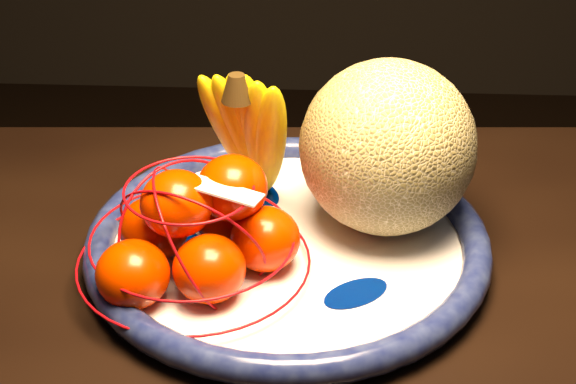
{
  "coord_description": "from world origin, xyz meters",
  "views": [
    {
      "loc": [
        -0.18,
        -0.48,
        1.28
      ],
      "look_at": [
        -0.22,
        0.25,
        0.83
      ],
      "focal_mm": 55.0,
      "sensor_mm": 36.0,
      "label": 1
    }
  ],
  "objects_px": {
    "fruit_bowl": "(287,243)",
    "banana_bunch": "(252,131)",
    "cantaloupe": "(387,147)",
    "mandarin_bag": "(199,232)"
  },
  "relations": [
    {
      "from": "cantaloupe",
      "to": "banana_bunch",
      "type": "relative_size",
      "value": 0.98
    },
    {
      "from": "fruit_bowl",
      "to": "mandarin_bag",
      "type": "distance_m",
      "value": 0.1
    },
    {
      "from": "fruit_bowl",
      "to": "banana_bunch",
      "type": "bearing_deg",
      "value": 120.55
    },
    {
      "from": "cantaloupe",
      "to": "banana_bunch",
      "type": "height_order",
      "value": "banana_bunch"
    },
    {
      "from": "fruit_bowl",
      "to": "banana_bunch",
      "type": "distance_m",
      "value": 0.12
    },
    {
      "from": "fruit_bowl",
      "to": "cantaloupe",
      "type": "relative_size",
      "value": 2.3
    },
    {
      "from": "fruit_bowl",
      "to": "cantaloupe",
      "type": "distance_m",
      "value": 0.14
    },
    {
      "from": "fruit_bowl",
      "to": "cantaloupe",
      "type": "height_order",
      "value": "cantaloupe"
    },
    {
      "from": "mandarin_bag",
      "to": "cantaloupe",
      "type": "bearing_deg",
      "value": 27.08
    },
    {
      "from": "banana_bunch",
      "to": "mandarin_bag",
      "type": "distance_m",
      "value": 0.13
    }
  ]
}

